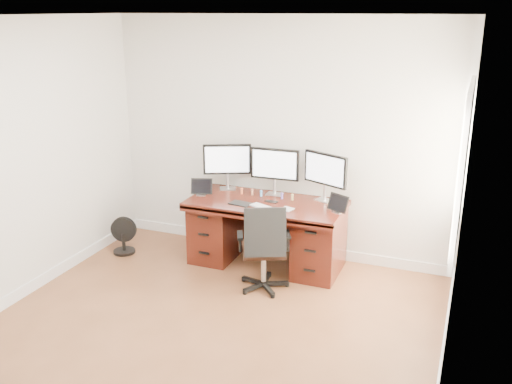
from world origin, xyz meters
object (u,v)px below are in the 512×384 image
(monitor_center, at_px, (275,166))
(keyboard, at_px, (261,207))
(floor_fan, at_px, (123,236))
(office_chair, at_px, (264,262))
(desk, at_px, (267,230))

(monitor_center, bearing_deg, keyboard, -90.36)
(floor_fan, xyz_separation_m, monitor_center, (1.67, 0.57, 0.87))
(office_chair, height_order, floor_fan, office_chair)
(desk, bearing_deg, monitor_center, 89.98)
(desk, xyz_separation_m, floor_fan, (-1.67, -0.34, -0.19))
(desk, distance_m, office_chair, 0.63)
(monitor_center, xyz_separation_m, keyboard, (0.02, -0.46, -0.33))
(desk, xyz_separation_m, keyboard, (0.02, -0.22, 0.36))
(floor_fan, distance_m, monitor_center, 1.97)
(desk, relative_size, office_chair, 1.82)
(floor_fan, distance_m, keyboard, 1.78)
(desk, bearing_deg, floor_fan, -168.66)
(desk, height_order, keyboard, keyboard)
(desk, xyz_separation_m, monitor_center, (0.00, 0.24, 0.68))
(monitor_center, height_order, keyboard, monitor_center)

